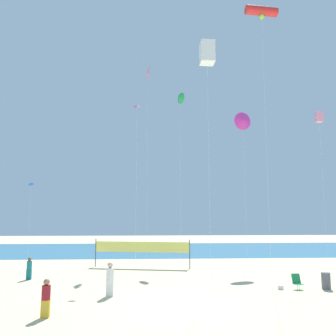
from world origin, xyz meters
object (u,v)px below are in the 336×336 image
Objects in this scene: beach_handbag at (281,287)px; kite_blue_diamond at (31,186)px; kite_green_delta at (180,99)px; beachgoer_maroon_shirt at (46,297)px; volleyball_net at (142,248)px; beachgoer_teal_shirt at (29,268)px; kite_pink_delta at (148,74)px; kite_magenta_diamond at (137,112)px; kite_white_box at (207,53)px; trash_barrel at (326,281)px; beachgoer_white_shirt at (110,278)px; folding_beach_chair at (297,281)px; kite_pink_box at (319,117)px; kite_magenta_delta at (243,121)px; kite_red_tube at (261,12)px.

kite_blue_diamond is at bearing 143.67° from beach_handbag.
beachgoer_maroon_shirt is at bearing -111.52° from kite_green_delta.
kite_blue_diamond reaches higher than volleyball_net.
beachgoer_teal_shirt is at bearing -70.98° from kite_blue_diamond.
kite_pink_delta is 2.67× the size of kite_blue_diamond.
kite_magenta_diamond reaches higher than beach_handbag.
volleyball_net is 0.54× the size of kite_white_box.
beachgoer_teal_shirt reaches higher than trash_barrel.
volleyball_net is 19.47m from kite_pink_delta.
kite_green_delta is at bearing 58.89° from kite_magenta_diamond.
beachgoer_white_shirt is 10.30m from beach_handbag.
folding_beach_chair is 22.54m from kite_green_delta.
kite_white_box reaches higher than kite_magenta_diamond.
folding_beach_chair is at bearing -44.21° from volleyball_net.
volleyball_net is 0.61× the size of kite_pink_box.
kite_pink_box reaches higher than folding_beach_chair.
kite_magenta_diamond is at bearing 55.61° from beachgoer_white_shirt.
kite_magenta_delta reaches higher than beachgoer_white_shirt.
beach_handbag is 18.53m from kite_red_tube.
trash_barrel reaches higher than beach_handbag.
kite_pink_box is at bearing 48.00° from beach_handbag.
volleyball_net is 16.42m from kite_green_delta.
beachgoer_teal_shirt is 10.19m from beachgoer_maroon_shirt.
kite_pink_box is 1.73× the size of kite_blue_diamond.
kite_white_box is 14.20m from kite_pink_box.
volleyball_net is at bearing 104.43° from beachgoer_teal_shirt.
kite_magenta_diamond reaches higher than trash_barrel.
beach_handbag is 0.02× the size of kite_white_box.
beach_handbag is at bearing 39.28° from beachgoer_maroon_shirt.
kite_pink_delta is (4.28, 21.12, 19.14)m from beachgoer_maroon_shirt.
beachgoer_maroon_shirt is 22.45m from kite_red_tube.
trash_barrel is at bearing -31.73° from kite_magenta_diamond.
kite_magenta_diamond is at bearing -178.90° from kite_pink_box.
beachgoer_teal_shirt is 0.82× the size of beachgoer_white_shirt.
kite_blue_diamond is (-21.21, 3.11, -6.26)m from kite_magenta_delta.
folding_beach_chair is at bearing -90.63° from kite_magenta_delta.
kite_blue_diamond is (-21.09, 14.66, 6.95)m from folding_beach_chair.
kite_green_delta is (-0.36, 15.32, 2.19)m from kite_white_box.
kite_pink_delta is at bearing 124.89° from trash_barrel.
beachgoer_white_shirt reaches higher than beachgoer_maroon_shirt.
beachgoer_white_shirt is 14.79m from kite_white_box.
kite_magenta_diamond reaches higher than kite_blue_diamond.
kite_pink_delta reaches higher than kite_magenta_delta.
kite_white_box is (-4.42, -0.86, 14.50)m from beach_handbag.
beachgoer_maroon_shirt is at bearing -157.25° from beach_handbag.
kite_red_tube is at bearing -136.63° from kite_pink_box.
beach_handbag is at bearing -38.78° from kite_magenta_diamond.
beachgoer_white_shirt is 6.17× the size of beach_handbag.
kite_red_tube is (4.18, 1.76, 4.01)m from kite_white_box.
kite_pink_box is 28.36m from kite_blue_diamond.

